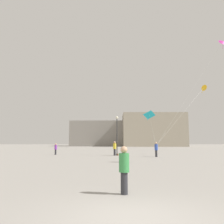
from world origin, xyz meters
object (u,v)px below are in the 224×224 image
object	(u,v)px
person_in_purple	(56,148)
handbag_beside_flyer	(117,155)
person_in_blue	(156,149)
kite_amber_diamond	(203,89)
person_in_yellow	(115,148)
kite_magenta_diamond	(222,43)
lamppost_east	(117,129)
kite_cyan_delta	(149,115)
building_centre_hall	(105,134)
person_in_green	(124,168)
building_right_hall	(153,130)

from	to	relation	value
person_in_purple	handbag_beside_flyer	distance (m)	8.59
person_in_blue	kite_amber_diamond	world-z (taller)	kite_amber_diamond
person_in_yellow	kite_amber_diamond	world-z (taller)	kite_amber_diamond
kite_magenta_diamond	lamppost_east	size ratio (longest dim) A/B	2.64
person_in_purple	kite_amber_diamond	distance (m)	22.43
person_in_purple	kite_magenta_diamond	xyz separation A→B (m)	(21.68, -4.56, 13.39)
kite_cyan_delta	handbag_beside_flyer	size ratio (longest dim) A/B	13.98
building_centre_hall	handbag_beside_flyer	distance (m)	64.89
person_in_purple	kite_amber_diamond	size ratio (longest dim) A/B	0.18
kite_cyan_delta	person_in_yellow	bearing A→B (deg)	-177.92
person_in_green	kite_amber_diamond	distance (m)	28.73
person_in_green	building_centre_hall	xyz separation A→B (m)	(-0.96, 87.24, 3.97)
building_centre_hall	lamppost_east	world-z (taller)	building_centre_hall
building_right_hall	lamppost_east	bearing A→B (deg)	-106.06
person_in_blue	kite_magenta_diamond	distance (m)	15.97
person_in_yellow	building_right_hall	size ratio (longest dim) A/B	0.08
lamppost_east	handbag_beside_flyer	bearing A→B (deg)	27.53
kite_cyan_delta	handbag_beside_flyer	xyz separation A→B (m)	(-4.28, -0.07, -5.18)
kite_cyan_delta	lamppost_east	xyz separation A→B (m)	(-4.32, -0.09, -1.87)
kite_cyan_delta	handbag_beside_flyer	distance (m)	6.72
kite_cyan_delta	handbag_beside_flyer	bearing A→B (deg)	-179.09
handbag_beside_flyer	person_in_blue	bearing A→B (deg)	-34.61
kite_amber_diamond	building_right_hall	bearing A→B (deg)	86.06
kite_amber_diamond	kite_magenta_diamond	distance (m)	6.62
person_in_purple	person_in_green	xyz separation A→B (m)	(7.51, -24.30, 0.04)
person_in_green	person_in_blue	bearing A→B (deg)	20.09
person_in_green	building_centre_hall	size ratio (longest dim) A/B	0.06
handbag_beside_flyer	kite_cyan_delta	bearing A→B (deg)	0.91
lamppost_east	building_centre_hall	bearing A→B (deg)	91.59
person_in_blue	building_right_hall	world-z (taller)	building_right_hall
person_in_purple	lamppost_east	xyz separation A→B (m)	(8.34, -1.76, 2.58)
building_centre_hall	building_right_hall	xyz separation A→B (m)	(18.00, -8.41, 1.15)
person_in_purple	kite_amber_diamond	world-z (taller)	kite_amber_diamond
building_centre_hall	building_right_hall	distance (m)	19.90
kite_cyan_delta	building_centre_hall	size ratio (longest dim) A/B	0.16
person_in_purple	building_centre_hall	bearing A→B (deg)	13.34
person_in_yellow	building_right_hall	world-z (taller)	building_right_hall
person_in_purple	building_right_hall	distance (m)	60.03
kite_magenta_diamond	person_in_green	bearing A→B (deg)	-125.67
person_in_green	kite_amber_diamond	world-z (taller)	kite_amber_diamond
kite_amber_diamond	kite_magenta_diamond	bearing A→B (deg)	-78.15
building_centre_hall	lamppost_east	bearing A→B (deg)	-88.41
lamppost_east	person_in_blue	bearing A→B (deg)	-34.19
person_in_yellow	kite_cyan_delta	world-z (taller)	kite_cyan_delta
building_centre_hall	handbag_beside_flyer	world-z (taller)	building_centre_hall
person_in_green	kite_cyan_delta	distance (m)	23.62
kite_amber_diamond	building_right_hall	distance (m)	55.01
person_in_green	building_right_hall	xyz separation A→B (m)	(17.04, 78.84, 5.12)
lamppost_east	kite_magenta_diamond	bearing A→B (deg)	-11.83
kite_amber_diamond	building_centre_hall	bearing A→B (deg)	102.69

